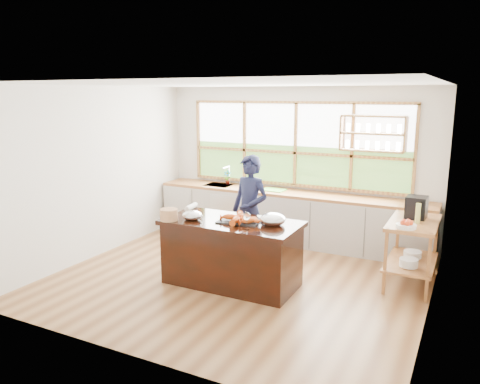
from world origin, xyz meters
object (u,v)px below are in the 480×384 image
Objects in this scene: wicker_basket at (169,215)px; cook at (250,211)px; island at (232,253)px; espresso_machine at (416,207)px.

cook is at bearing 59.10° from wicker_basket.
island is 2.61m from espresso_machine.
cook reaches higher than espresso_machine.
cook is at bearing 97.17° from island.
espresso_machine is at bearing 24.85° from cook.
island is 7.63× the size of wicker_basket.
espresso_machine is (2.29, 0.50, 0.20)m from cook.
espresso_machine is 1.25× the size of wicker_basket.
cook is (-0.10, 0.78, 0.39)m from island.
cook is 6.99× the size of wicker_basket.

